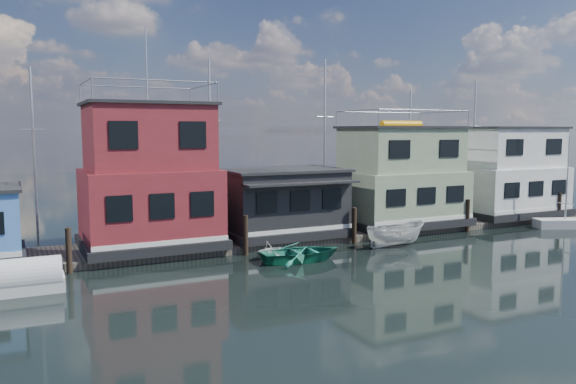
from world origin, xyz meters
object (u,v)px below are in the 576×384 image
tarp_runabout (14,280)px  day_sailer (565,222)px  dinghy_white (269,250)px  houseboat_white (506,173)px  houseboat_dark (281,202)px  houseboat_red (149,179)px  dinghy_teal (301,253)px  houseboat_green (400,178)px  motorboat (395,234)px

tarp_runabout → day_sailer: day_sailer is taller
dinghy_white → houseboat_white: bearing=-99.4°
houseboat_dark → tarp_runabout: houseboat_dark is taller
houseboat_white → dinghy_white: houseboat_white is taller
houseboat_red → tarp_runabout: houseboat_red is taller
houseboat_dark → dinghy_teal: houseboat_dark is taller
dinghy_teal → houseboat_red: bearing=54.4°
dinghy_white → houseboat_green: bearing=-90.6°
houseboat_white → dinghy_teal: houseboat_white is taller
day_sailer → dinghy_white: 22.45m
houseboat_green → houseboat_white: bearing=-0.0°
houseboat_red → day_sailer: 28.36m
dinghy_teal → motorboat: 6.65m
houseboat_red → tarp_runabout: size_ratio=3.04×
houseboat_dark → houseboat_green: (9.00, 0.02, 1.13)m
houseboat_white → tarp_runabout: 34.40m
houseboat_red → tarp_runabout: bearing=-142.2°
houseboat_white → houseboat_red: bearing=-180.0°
houseboat_green → dinghy_white: (-11.72, -4.20, -3.07)m
houseboat_dark → houseboat_white: bearing=0.1°
day_sailer → dinghy_teal: 21.17m
houseboat_dark → day_sailer: size_ratio=1.15×
tarp_runabout → dinghy_white: bearing=6.8°
dinghy_white → dinghy_teal: size_ratio=0.42×
houseboat_dark → dinghy_white: (-2.72, -4.18, -1.94)m
houseboat_red → houseboat_dark: houseboat_red is taller
houseboat_red → motorboat: houseboat_red is taller
houseboat_green → tarp_runabout: houseboat_green is taller
houseboat_white → dinghy_teal: size_ratio=1.94×
houseboat_red → houseboat_dark: size_ratio=1.60×
tarp_runabout → motorboat: (20.03, 0.70, 0.15)m
houseboat_red → day_sailer: bearing=-9.6°
motorboat → dinghy_teal: bearing=102.2°
tarp_runabout → dinghy_white: size_ratio=2.14×
houseboat_white → day_sailer: houseboat_white is taller
houseboat_dark → tarp_runabout: 15.89m
dinghy_teal → tarp_runabout: bearing=93.5°
houseboat_green → day_sailer: houseboat_green is taller
tarp_runabout → houseboat_dark: bearing=21.1°
dinghy_teal → dinghy_white: bearing=50.9°
houseboat_white → tarp_runabout: size_ratio=2.16×
houseboat_white → houseboat_dark: bearing=-179.9°
houseboat_white → motorboat: size_ratio=2.21×
houseboat_white → dinghy_white: bearing=-169.1°
dinghy_teal → motorboat: size_ratio=1.14×
houseboat_white → dinghy_white: size_ratio=4.61×
houseboat_red → dinghy_white: size_ratio=6.51×
houseboat_red → dinghy_white: houseboat_red is taller
houseboat_red → dinghy_white: 7.66m
dinghy_white → dinghy_teal: bearing=-153.2°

